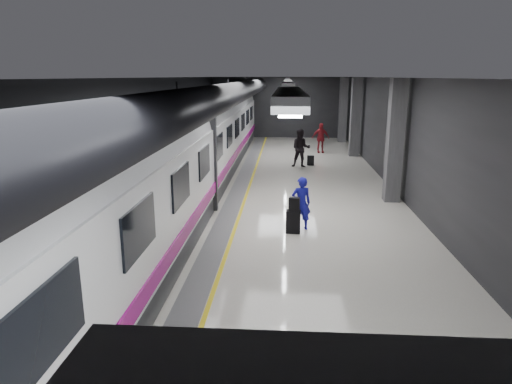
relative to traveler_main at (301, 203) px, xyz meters
name	(u,v)px	position (x,y,z in m)	size (l,w,h in m)	color
ground	(268,214)	(-1.07, 1.53, -0.82)	(40.00, 40.00, 0.00)	silver
platform_hall	(261,107)	(-1.35, 2.49, 2.72)	(10.02, 40.02, 4.51)	black
train	(171,153)	(-4.31, 1.53, 1.25)	(3.05, 38.00, 4.05)	black
traveler_main	(301,203)	(0.00, 0.00, 0.00)	(0.60, 0.39, 1.64)	#1B1BCC
suitcase_main	(293,222)	(-0.24, -0.35, -0.47)	(0.42, 0.27, 0.69)	black
shoulder_bag	(294,204)	(-0.21, -0.39, 0.08)	(0.31, 0.16, 0.41)	black
traveler_far_a	(301,148)	(0.27, 9.83, 0.16)	(0.95, 0.74, 1.96)	black
traveler_far_b	(320,138)	(1.60, 14.53, 0.08)	(1.06, 0.44, 1.81)	maroon
suitcase_far	(311,160)	(0.82, 10.44, -0.57)	(0.35, 0.22, 0.51)	black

